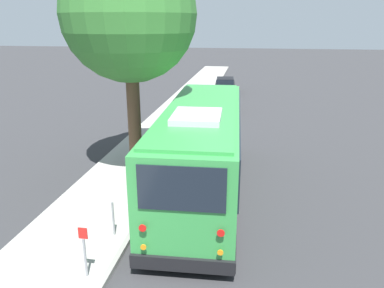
# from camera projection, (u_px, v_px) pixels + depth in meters

# --- Properties ---
(ground_plane) EXTENTS (160.00, 160.00, 0.00)m
(ground_plane) POSITION_uv_depth(u_px,v_px,m) (202.00, 201.00, 12.95)
(ground_plane) COLOR #333335
(sidewalk_slab) EXTENTS (80.00, 3.09, 0.15)m
(sidewalk_slab) POSITION_uv_depth(u_px,v_px,m) (110.00, 193.00, 13.43)
(sidewalk_slab) COLOR #A3A099
(sidewalk_slab) RESTS_ON ground
(curb_strip) EXTENTS (80.00, 0.14, 0.15)m
(curb_strip) POSITION_uv_depth(u_px,v_px,m) (154.00, 196.00, 13.19)
(curb_strip) COLOR gray
(curb_strip) RESTS_ON ground
(shuttle_bus) EXTENTS (10.24, 3.12, 3.34)m
(shuttle_bus) POSITION_uv_depth(u_px,v_px,m) (202.00, 145.00, 13.19)
(shuttle_bus) COLOR green
(shuttle_bus) RESTS_ON ground
(parked_sedan_tan) EXTENTS (4.62, 1.96, 1.28)m
(parked_sedan_tan) POSITION_uv_depth(u_px,v_px,m) (217.00, 102.00, 26.17)
(parked_sedan_tan) COLOR tan
(parked_sedan_tan) RESTS_ON ground
(parked_sedan_black) EXTENTS (4.56, 1.98, 1.28)m
(parked_sedan_black) POSITION_uv_depth(u_px,v_px,m) (225.00, 86.00, 32.77)
(parked_sedan_black) COLOR black
(parked_sedan_black) RESTS_ON ground
(street_tree) EXTENTS (4.98, 4.98, 9.29)m
(street_tree) POSITION_uv_depth(u_px,v_px,m) (130.00, 5.00, 13.58)
(street_tree) COLOR brown
(street_tree) RESTS_ON sidewalk_slab
(sign_post_near) EXTENTS (0.06, 0.22, 1.30)m
(sign_post_near) POSITION_uv_depth(u_px,v_px,m) (85.00, 251.00, 8.72)
(sign_post_near) COLOR gray
(sign_post_near) RESTS_ON sidewalk_slab
(sign_post_far) EXTENTS (0.06, 0.06, 1.01)m
(sign_post_far) POSITION_uv_depth(u_px,v_px,m) (113.00, 218.00, 10.52)
(sign_post_far) COLOR gray
(sign_post_far) RESTS_ON sidewalk_slab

